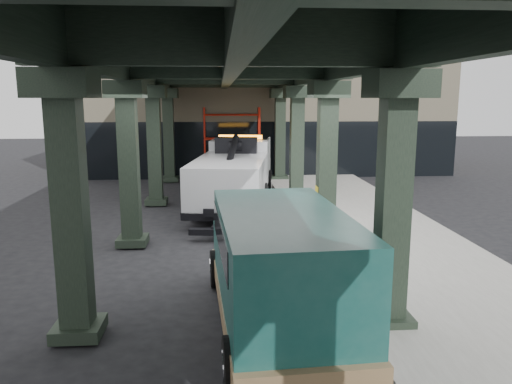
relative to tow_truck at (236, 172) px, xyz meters
name	(u,v)px	position (x,y,z in m)	size (l,w,h in m)	color
ground	(246,265)	(0.04, -7.56, -1.47)	(90.00, 90.00, 0.00)	black
sidewalk	(383,239)	(4.54, -5.56, -1.39)	(5.00, 40.00, 0.15)	gray
lane_stripe	(296,242)	(1.74, -5.56, -1.46)	(0.12, 38.00, 0.01)	silver
viaduct	(228,65)	(-0.36, -5.56, 4.00)	(7.40, 32.00, 6.40)	black
building	(260,106)	(2.04, 12.44, 2.53)	(22.00, 10.00, 8.00)	#C6B793
scaffolding	(232,142)	(0.04, 7.09, 0.64)	(3.08, 0.88, 4.00)	red
tow_truck	(236,172)	(0.00, 0.00, 0.00)	(3.79, 9.41, 3.01)	black
towed_van	(279,266)	(0.46, -11.53, -0.14)	(2.76, 6.21, 2.47)	#13453F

